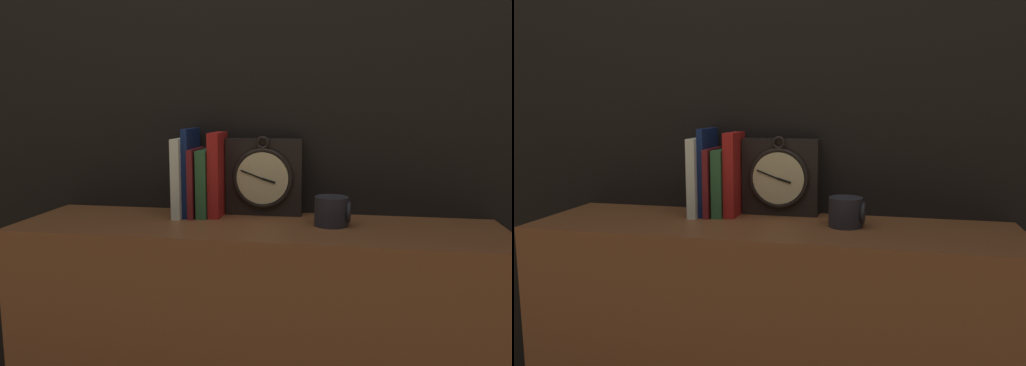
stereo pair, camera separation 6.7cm
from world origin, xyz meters
TOP-DOWN VIEW (x-y plane):
  - wall_back at (0.00, 0.20)m, footprint 6.00×0.05m
  - clock at (-0.00, 0.13)m, footprint 0.22×0.06m
  - book_slot0_white at (-0.22, 0.09)m, footprint 0.02×0.15m
  - book_slot1_navy at (-0.20, 0.10)m, footprint 0.02×0.13m
  - book_slot2_maroon at (-0.19, 0.09)m, footprint 0.02×0.14m
  - book_slot3_green at (-0.16, 0.10)m, footprint 0.03×0.13m
  - book_slot4_red at (-0.13, 0.10)m, footprint 0.03×0.12m
  - mug at (0.20, 0.02)m, footprint 0.09×0.09m

SIDE VIEW (x-z plane):
  - mug at x=0.20m, z-range 0.81..0.88m
  - book_slot3_green at x=-0.16m, z-range 0.81..1.00m
  - book_slot2_maroon at x=-0.19m, z-range 0.81..1.00m
  - clock at x=0.00m, z-range 0.80..1.03m
  - book_slot0_white at x=-0.22m, z-range 0.81..1.03m
  - book_slot4_red at x=-0.13m, z-range 0.81..1.04m
  - book_slot1_navy at x=-0.20m, z-range 0.81..1.05m
  - wall_back at x=0.00m, z-range 0.00..2.60m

